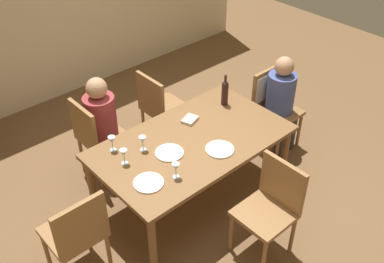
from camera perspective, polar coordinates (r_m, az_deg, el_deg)
The scene contains 18 objects.
ground_plane at distance 4.65m, azimuth 0.00°, elevation -8.25°, with size 10.00×10.00×0.00m, color brown.
dining_table at distance 4.21m, azimuth 0.00°, elevation -1.90°, with size 1.84×1.07×0.73m.
chair_right_end at distance 5.11m, azimuth 10.00°, elevation 4.29°, with size 0.44×0.46×0.92m.
chair_far_left at distance 4.67m, azimuth -12.17°, elevation -0.40°, with size 0.44×0.44×0.92m.
chair_left_end at distance 3.73m, azimuth -14.43°, elevation -12.27°, with size 0.44×0.44×0.92m.
chair_far_right at distance 5.03m, azimuth -4.20°, elevation 3.39°, with size 0.44×0.44×0.92m.
chair_near at distance 3.89m, azimuth 10.12°, elevation -9.00°, with size 0.44×0.44×0.92m.
person_woman_host at distance 5.00m, azimuth 11.39°, elevation 4.21°, with size 0.31×0.36×1.14m.
person_man_bearded at distance 4.63m, azimuth -11.20°, elevation 1.47°, with size 0.36×0.32×1.16m.
wine_bottle_tall_green at distance 4.61m, azimuth 4.21°, elevation 5.05°, with size 0.07×0.07×0.34m.
wine_glass_near_left at distance 3.71m, azimuth -2.08°, elevation -4.60°, with size 0.07×0.07×0.15m.
wine_glass_centre at distance 4.05m, azimuth -10.16°, elevation -1.15°, with size 0.07×0.07×0.15m.
wine_glass_near_right at distance 3.89m, azimuth -8.69°, elevation -2.82°, with size 0.07×0.07×0.15m.
wine_glass_far at distance 4.01m, azimuth -6.31°, elevation -1.16°, with size 0.07×0.07×0.15m.
dinner_plate_host at distance 3.73m, azimuth -5.55°, elevation -6.51°, with size 0.26×0.26×0.01m, color white.
dinner_plate_guest_left at distance 4.06m, azimuth 3.55°, elevation -2.27°, with size 0.26×0.26×0.01m, color white.
dinner_plate_guest_right at distance 4.02m, azimuth -2.90°, elevation -2.72°, with size 0.26×0.26×0.01m, color white.
folded_napkin at distance 4.41m, azimuth -0.28°, elevation 1.52°, with size 0.16×0.12×0.03m, color beige.
Camera 1 is at (-2.20, -2.46, 3.27)m, focal length 41.90 mm.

